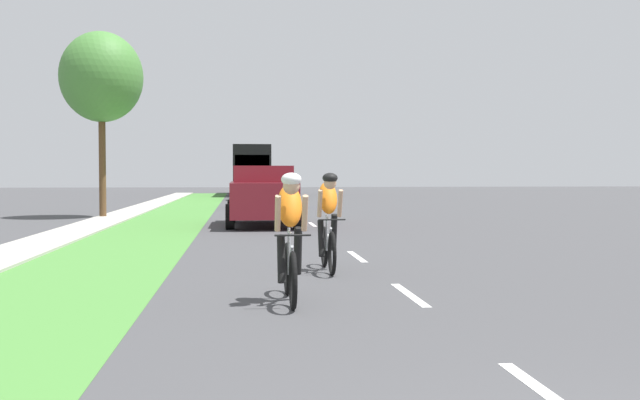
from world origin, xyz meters
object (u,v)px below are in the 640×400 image
at_px(suv_maroon, 263,194).
at_px(sedan_blue, 261,191).
at_px(bus_black, 251,168).
at_px(cyclist_trailing, 328,221).
at_px(pickup_dark_green, 253,186).
at_px(cyclist_lead, 290,236).
at_px(street_tree_near, 101,78).

distance_m(suv_maroon, sedan_blue, 11.63).
bearing_deg(bus_black, cyclist_trailing, -89.03).
xyz_separation_m(cyclist_trailing, bus_black, (-0.70, 41.53, 1.17)).
distance_m(suv_maroon, pickup_dark_green, 21.34).
xyz_separation_m(cyclist_lead, bus_black, (0.09, 44.26, 1.17)).
xyz_separation_m(pickup_dark_green, street_tree_near, (-5.53, -16.89, 4.11)).
bearing_deg(cyclist_trailing, street_tree_near, 113.02).
bearing_deg(street_tree_near, cyclist_trailing, -66.98).
height_order(cyclist_lead, cyclist_trailing, same).
distance_m(cyclist_lead, sedan_blue, 24.68).
bearing_deg(sedan_blue, suv_maroon, -91.22).
xyz_separation_m(cyclist_lead, pickup_dark_green, (0.05, 34.39, 0.02)).
bearing_deg(suv_maroon, bus_black, 89.90).
bearing_deg(cyclist_lead, bus_black, 89.88).
bearing_deg(pickup_dark_green, sedan_blue, -88.62).
bearing_deg(cyclist_lead, street_tree_near, 107.39).
bearing_deg(sedan_blue, bus_black, 90.57).
relative_size(sedan_blue, pickup_dark_green, 0.84).
bearing_deg(cyclist_lead, cyclist_trailing, 73.76).
xyz_separation_m(suv_maroon, street_tree_near, (-5.52, 4.44, 3.99)).
relative_size(bus_black, street_tree_near, 1.77).
bearing_deg(sedan_blue, cyclist_trailing, -88.68).
height_order(cyclist_lead, sedan_blue, cyclist_lead).
distance_m(cyclist_trailing, street_tree_near, 16.57).
relative_size(sedan_blue, bus_black, 0.37).
bearing_deg(sedan_blue, pickup_dark_green, 91.38).
height_order(suv_maroon, sedan_blue, suv_maroon).
distance_m(cyclist_lead, street_tree_near, 18.79).
bearing_deg(pickup_dark_green, suv_maroon, -90.04).
bearing_deg(street_tree_near, bus_black, 78.24).
distance_m(sedan_blue, street_tree_near, 10.11).
xyz_separation_m(sedan_blue, bus_black, (-0.19, 19.59, 1.21)).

